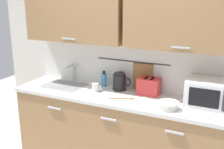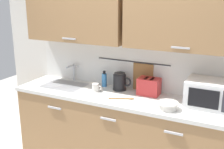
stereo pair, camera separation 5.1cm
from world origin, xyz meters
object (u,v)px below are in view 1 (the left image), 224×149
object	(u,v)px
electric_kettle	(120,82)
mixing_bowl	(168,105)
wooden_spoon	(125,98)
microwave	(210,93)
mug_near_sink	(96,88)
dish_soap_bottle	(104,80)
toaster	(149,86)

from	to	relation	value
electric_kettle	mixing_bowl	world-z (taller)	electric_kettle
wooden_spoon	mixing_bowl	bearing A→B (deg)	-8.36
microwave	electric_kettle	xyz separation A→B (m)	(-1.02, 0.06, -0.03)
microwave	mug_near_sink	xyz separation A→B (m)	(-1.24, -0.11, -0.09)
electric_kettle	mixing_bowl	distance (m)	0.75
dish_soap_bottle	mug_near_sink	world-z (taller)	dish_soap_bottle
microwave	mixing_bowl	size ratio (longest dim) A/B	2.15
toaster	wooden_spoon	size ratio (longest dim) A/B	0.98
electric_kettle	wooden_spoon	size ratio (longest dim) A/B	0.87
mixing_bowl	wooden_spoon	bearing A→B (deg)	171.64
electric_kettle	mixing_bowl	size ratio (longest dim) A/B	1.06
electric_kettle	wooden_spoon	bearing A→B (deg)	-55.90
electric_kettle	microwave	bearing A→B (deg)	-3.44
electric_kettle	dish_soap_bottle	bearing A→B (deg)	171.10
mug_near_sink	wooden_spoon	world-z (taller)	mug_near_sink
dish_soap_bottle	wooden_spoon	bearing A→B (deg)	-35.99
electric_kettle	mixing_bowl	bearing A→B (deg)	-26.03
mug_near_sink	toaster	world-z (taller)	toaster
toaster	electric_kettle	bearing A→B (deg)	-179.98
mug_near_sink	wooden_spoon	xyz separation A→B (m)	(0.40, -0.08, -0.04)
mixing_bowl	toaster	world-z (taller)	toaster
dish_soap_bottle	wooden_spoon	xyz separation A→B (m)	(0.40, -0.29, -0.08)
electric_kettle	dish_soap_bottle	size ratio (longest dim) A/B	1.16
electric_kettle	wooden_spoon	distance (m)	0.32
electric_kettle	wooden_spoon	xyz separation A→B (m)	(0.17, -0.25, -0.10)
toaster	wooden_spoon	xyz separation A→B (m)	(-0.19, -0.25, -0.09)
electric_kettle	mixing_bowl	xyz separation A→B (m)	(0.67, -0.33, -0.06)
electric_kettle	dish_soap_bottle	distance (m)	0.23
toaster	mixing_bowl	bearing A→B (deg)	-46.56
mug_near_sink	microwave	bearing A→B (deg)	5.24
mug_near_sink	toaster	distance (m)	0.61
dish_soap_bottle	electric_kettle	bearing A→B (deg)	-8.90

